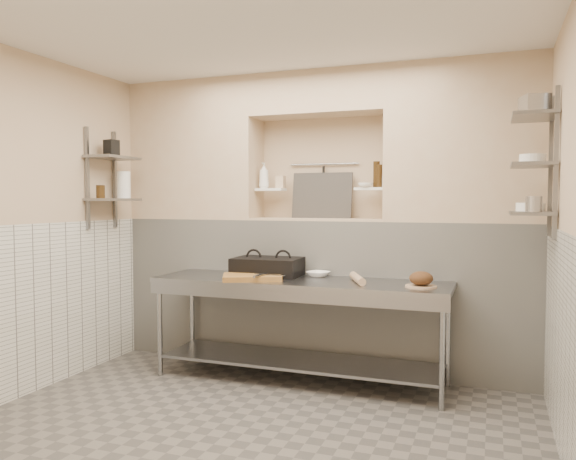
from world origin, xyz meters
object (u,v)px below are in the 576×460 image
at_px(prep_table, 299,309).
at_px(bottle_soap, 264,176).
at_px(cutting_board, 252,277).
at_px(rolling_pin, 358,279).
at_px(mixing_bowl, 318,274).
at_px(jug_left, 124,185).
at_px(panini_press, 268,266).
at_px(bowl_alcove, 365,185).
at_px(bread_loaf, 421,278).

distance_m(prep_table, bottle_soap, 1.43).
distance_m(cutting_board, rolling_pin, 0.92).
height_order(mixing_bowl, jug_left, jug_left).
bearing_deg(bottle_soap, cutting_board, -75.74).
distance_m(panini_press, rolling_pin, 0.89).
bearing_deg(bowl_alcove, bottle_soap, 177.69).
bearing_deg(bottle_soap, rolling_pin, -26.37).
bearing_deg(jug_left, bottle_soap, 22.61).
distance_m(prep_table, jug_left, 2.14).
distance_m(prep_table, mixing_bowl, 0.39).
height_order(panini_press, bread_loaf, panini_press).
relative_size(panini_press, bowl_alcove, 4.68).
bearing_deg(mixing_bowl, prep_table, -111.30).
height_order(bread_loaf, bottle_soap, bottle_soap).
height_order(cutting_board, jug_left, jug_left).
xyz_separation_m(cutting_board, bottle_soap, (-0.17, 0.69, 0.92)).
distance_m(bread_loaf, bowl_alcove, 1.12).
distance_m(bread_loaf, bottle_soap, 1.93).
bearing_deg(rolling_pin, cutting_board, -170.40).
xyz_separation_m(prep_table, bowl_alcove, (0.47, 0.52, 1.09)).
xyz_separation_m(cutting_board, rolling_pin, (0.90, 0.15, 0.01)).
bearing_deg(bottle_soap, panini_press, -62.17).
relative_size(panini_press, bread_loaf, 3.33).
height_order(panini_press, mixing_bowl, panini_press).
xyz_separation_m(prep_table, rolling_pin, (0.52, 0.02, 0.29)).
height_order(bread_loaf, bowl_alcove, bowl_alcove).
bearing_deg(bread_loaf, prep_table, 177.04).
height_order(prep_table, bottle_soap, bottle_soap).
bearing_deg(rolling_pin, prep_table, -177.50).
relative_size(rolling_pin, bottle_soap, 1.72).
xyz_separation_m(prep_table, cutting_board, (-0.39, -0.13, 0.28)).
distance_m(panini_press, bowl_alcove, 1.17).
relative_size(prep_table, jug_left, 9.90).
bearing_deg(jug_left, bread_loaf, -1.61).
bearing_deg(mixing_bowl, panini_press, -170.07).
relative_size(bread_loaf, jug_left, 0.72).
relative_size(bowl_alcove, jug_left, 0.51).
bearing_deg(cutting_board, rolling_pin, 9.60).
distance_m(panini_press, bread_loaf, 1.43).
xyz_separation_m(mixing_bowl, bottle_soap, (-0.66, 0.30, 0.91)).
bearing_deg(bowl_alcove, bread_loaf, -44.40).
xyz_separation_m(mixing_bowl, bread_loaf, (0.95, -0.31, 0.05)).
bearing_deg(jug_left, prep_table, -0.83).
distance_m(panini_press, bottle_soap, 0.96).
bearing_deg(mixing_bowl, bread_loaf, -17.95).
xyz_separation_m(rolling_pin, bread_loaf, (0.54, -0.08, 0.04)).
relative_size(prep_table, bread_loaf, 13.81).
distance_m(panini_press, cutting_board, 0.31).
height_order(cutting_board, mixing_bowl, mixing_bowl).
bearing_deg(mixing_bowl, bottle_soap, 155.39).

